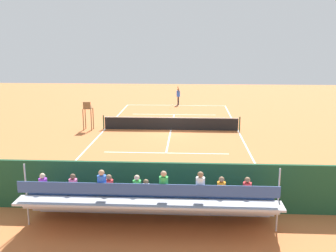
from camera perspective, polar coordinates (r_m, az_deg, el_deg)
ground_plane at (r=29.21m, az=0.43°, el=-0.57°), size 60.00×60.00×0.00m
court_line_markings at (r=29.25m, az=0.44°, el=-0.55°), size 10.10×22.20×0.01m
tennis_net at (r=29.10m, az=0.44°, el=0.39°), size 10.30×0.10×1.07m
backdrop_wall at (r=15.55m, az=-2.07°, el=-8.85°), size 18.00×0.16×2.00m
bleacher_stand at (r=14.28m, az=-2.72°, el=-10.94°), size 9.06×2.40×2.48m
umpire_chair at (r=29.61m, az=-11.67°, el=1.94°), size 0.67×0.67×2.14m
courtside_bench at (r=16.38m, az=7.26°, el=-9.47°), size 1.80×0.40×0.93m
equipment_bag at (r=16.38m, az=0.41°, el=-10.80°), size 0.90×0.36×0.36m
tennis_player at (r=40.23m, az=1.51°, el=4.57°), size 0.40×0.55×1.93m
tennis_racket at (r=40.09m, az=0.59°, el=3.09°), size 0.34×0.58×0.03m
tennis_ball_near at (r=37.93m, az=0.28°, el=2.57°), size 0.07×0.07×0.07m
tennis_ball_far at (r=38.10m, az=3.48°, el=2.59°), size 0.07×0.07×0.07m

